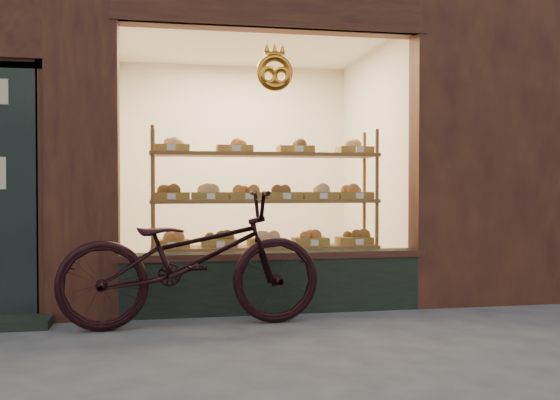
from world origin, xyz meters
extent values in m
plane|color=#3F3F44|center=(0.00, 0.00, 0.00)|extent=(90.00, 90.00, 0.00)
cube|color=black|center=(0.45, 2.12, 0.28)|extent=(2.70, 0.25, 0.55)
torus|color=orange|center=(0.45, 2.02, 2.15)|extent=(0.33, 0.07, 0.33)
cube|color=brown|center=(0.45, 2.55, 0.05)|extent=(2.20, 0.45, 0.04)
cube|color=brown|center=(0.45, 2.55, 0.55)|extent=(2.20, 0.45, 0.03)
cube|color=brown|center=(0.45, 2.55, 1.00)|extent=(2.20, 0.45, 0.04)
cube|color=brown|center=(0.45, 2.55, 1.45)|extent=(2.20, 0.45, 0.04)
cylinder|color=brown|center=(-0.62, 2.35, 0.85)|extent=(0.04, 0.04, 1.70)
cylinder|color=brown|center=(1.52, 2.35, 0.85)|extent=(0.04, 0.04, 1.70)
cylinder|color=brown|center=(-0.62, 2.75, 0.85)|extent=(0.04, 0.04, 1.70)
cylinder|color=brown|center=(1.52, 2.75, 0.85)|extent=(0.04, 0.04, 1.70)
cube|color=brown|center=(-0.45, 2.55, 0.60)|extent=(0.34, 0.24, 0.07)
sphere|color=#9E561D|center=(-0.45, 2.55, 0.69)|extent=(0.11, 0.11, 0.11)
cube|color=white|center=(-0.45, 2.36, 0.60)|extent=(0.07, 0.01, 0.05)
cube|color=brown|center=(0.00, 2.55, 0.60)|extent=(0.34, 0.24, 0.07)
sphere|color=#4B331A|center=(0.00, 2.55, 0.69)|extent=(0.11, 0.11, 0.11)
cube|color=white|center=(0.00, 2.36, 0.60)|extent=(0.07, 0.01, 0.05)
cube|color=brown|center=(0.45, 2.55, 0.60)|extent=(0.34, 0.24, 0.07)
sphere|color=tan|center=(0.45, 2.55, 0.69)|extent=(0.11, 0.11, 0.11)
cube|color=white|center=(0.45, 2.36, 0.60)|extent=(0.07, 0.01, 0.05)
cube|color=brown|center=(0.90, 2.55, 0.60)|extent=(0.34, 0.24, 0.07)
sphere|color=#9E561D|center=(0.90, 2.55, 0.69)|extent=(0.11, 0.11, 0.11)
cube|color=white|center=(0.90, 2.36, 0.60)|extent=(0.07, 0.01, 0.05)
cube|color=brown|center=(1.35, 2.55, 0.60)|extent=(0.34, 0.24, 0.07)
sphere|color=#4B331A|center=(1.35, 2.55, 0.69)|extent=(0.11, 0.11, 0.11)
cube|color=white|center=(1.35, 2.36, 0.60)|extent=(0.08, 0.01, 0.05)
cube|color=brown|center=(-0.45, 2.55, 1.05)|extent=(0.34, 0.24, 0.07)
sphere|color=#4B331A|center=(-0.45, 2.55, 1.14)|extent=(0.11, 0.11, 0.11)
cube|color=white|center=(-0.45, 2.36, 1.05)|extent=(0.07, 0.01, 0.06)
cube|color=brown|center=(-0.09, 2.55, 1.05)|extent=(0.34, 0.24, 0.07)
sphere|color=tan|center=(-0.09, 2.55, 1.14)|extent=(0.11, 0.11, 0.11)
cube|color=white|center=(-0.09, 2.36, 1.05)|extent=(0.08, 0.01, 0.06)
cube|color=brown|center=(0.27, 2.55, 1.05)|extent=(0.34, 0.24, 0.07)
sphere|color=#9E561D|center=(0.27, 2.55, 1.14)|extent=(0.11, 0.11, 0.11)
cube|color=white|center=(0.27, 2.36, 1.05)|extent=(0.07, 0.01, 0.06)
cube|color=brown|center=(0.63, 2.55, 1.05)|extent=(0.34, 0.24, 0.07)
sphere|color=#4B331A|center=(0.63, 2.55, 1.14)|extent=(0.11, 0.11, 0.11)
cube|color=white|center=(0.63, 2.36, 1.05)|extent=(0.07, 0.01, 0.06)
cube|color=brown|center=(0.99, 2.55, 1.05)|extent=(0.34, 0.24, 0.07)
sphere|color=tan|center=(0.99, 2.55, 1.14)|extent=(0.11, 0.11, 0.11)
cube|color=white|center=(0.99, 2.36, 1.05)|extent=(0.08, 0.01, 0.06)
cube|color=brown|center=(1.35, 2.55, 1.05)|extent=(0.34, 0.24, 0.07)
sphere|color=#9E561D|center=(1.35, 2.55, 1.14)|extent=(0.11, 0.11, 0.11)
cube|color=white|center=(1.35, 2.36, 1.05)|extent=(0.08, 0.01, 0.06)
cube|color=brown|center=(-0.45, 2.55, 1.50)|extent=(0.34, 0.24, 0.07)
sphere|color=tan|center=(-0.45, 2.55, 1.59)|extent=(0.11, 0.11, 0.11)
cube|color=white|center=(-0.45, 2.36, 1.50)|extent=(0.07, 0.01, 0.06)
cube|color=brown|center=(0.15, 2.55, 1.50)|extent=(0.34, 0.24, 0.07)
sphere|color=#9E561D|center=(0.15, 2.55, 1.59)|extent=(0.11, 0.11, 0.11)
cube|color=white|center=(0.15, 2.36, 1.50)|extent=(0.08, 0.01, 0.06)
cube|color=brown|center=(0.75, 2.55, 1.50)|extent=(0.34, 0.24, 0.07)
sphere|color=#4B331A|center=(0.75, 2.55, 1.59)|extent=(0.11, 0.11, 0.11)
cube|color=white|center=(0.75, 2.36, 1.50)|extent=(0.07, 0.01, 0.06)
cube|color=brown|center=(1.35, 2.55, 1.50)|extent=(0.34, 0.24, 0.07)
sphere|color=tan|center=(1.35, 2.55, 1.59)|extent=(0.11, 0.11, 0.11)
cube|color=white|center=(1.35, 2.36, 1.50)|extent=(0.08, 0.01, 0.06)
imported|color=black|center=(-0.30, 1.67, 0.56)|extent=(2.15, 0.84, 1.11)
camera|label=1|loc=(-0.51, -3.43, 1.15)|focal=40.00mm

